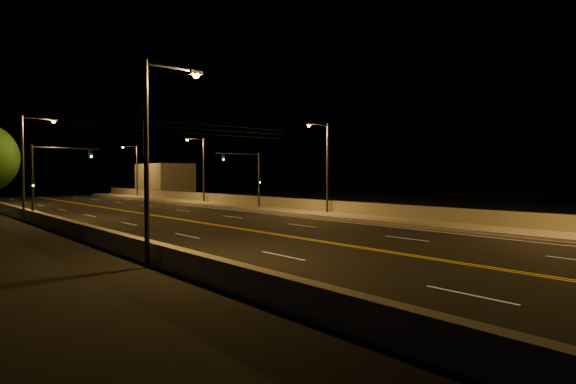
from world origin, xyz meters
TOP-DOWN VIEW (x-y plane):
  - road at (0.00, 20.00)m, footprint 18.00×120.00m
  - sidewalk at (10.80, 20.00)m, footprint 3.60×120.00m
  - curb at (8.93, 20.00)m, footprint 0.14×120.00m
  - parapet_wall at (12.45, 20.00)m, footprint 0.30×120.00m
  - jersey_barrier at (-9.75, 20.00)m, footprint 0.45×120.00m
  - distant_building_right at (16.50, 67.18)m, footprint 6.00×10.00m
  - parapet_rail at (12.45, 20.00)m, footprint 0.06×120.00m
  - lane_markings at (0.00, 19.93)m, footprint 17.32×116.00m
  - streetlight_1 at (11.49, 24.42)m, footprint 2.55×0.28m
  - streetlight_2 at (11.49, 46.15)m, footprint 2.55×0.28m
  - streetlight_3 at (11.49, 66.98)m, footprint 2.55×0.28m
  - streetlight_4 at (-9.89, 11.92)m, footprint 2.55×0.28m
  - streetlight_5 at (-9.89, 34.75)m, footprint 2.55×0.28m
  - traffic_signal_right at (9.97, 33.58)m, footprint 5.11×0.31m
  - traffic_signal_left at (-8.77, 33.58)m, footprint 5.11×0.31m
  - overhead_wires at (0.00, 29.50)m, footprint 22.00×0.03m

SIDE VIEW (x-z plane):
  - road at x=0.00m, z-range 0.00..0.02m
  - lane_markings at x=0.00m, z-range 0.02..0.02m
  - curb at x=8.93m, z-range 0.00..0.15m
  - sidewalk at x=10.80m, z-range 0.00..0.30m
  - jersey_barrier at x=-9.75m, z-range 0.00..0.92m
  - parapet_wall at x=12.45m, z-range 0.30..1.30m
  - parapet_rail at x=12.45m, z-range 1.30..1.36m
  - distant_building_right at x=16.50m, z-range 0.00..5.36m
  - traffic_signal_right at x=9.97m, z-range 0.80..6.66m
  - traffic_signal_left at x=-8.77m, z-range 0.80..6.66m
  - streetlight_1 at x=11.49m, z-range 0.69..8.79m
  - streetlight_2 at x=11.49m, z-range 0.69..8.79m
  - streetlight_3 at x=11.49m, z-range 0.69..8.79m
  - streetlight_4 at x=-9.89m, z-range 0.69..8.79m
  - streetlight_5 at x=-9.89m, z-range 0.69..8.79m
  - overhead_wires at x=0.00m, z-range 6.98..7.81m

